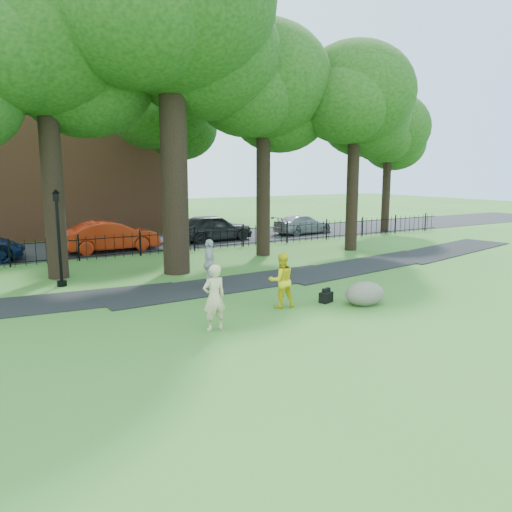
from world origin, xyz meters
TOP-DOWN VIEW (x-y plane):
  - ground at (0.00, 0.00)m, footprint 120.00×120.00m
  - footpath at (1.00, 3.90)m, footprint 36.07×3.85m
  - street at (0.00, 16.00)m, footprint 80.00×7.00m
  - iron_fence at (0.00, 12.00)m, footprint 44.00×0.04m
  - brick_building at (-4.00, 24.00)m, footprint 18.00×8.00m
  - big_tree at (0.13, 7.09)m, footprint 10.08×8.61m
  - tree_row at (0.52, 8.40)m, footprint 26.82×7.96m
  - woman at (-2.00, -0.77)m, footprint 0.68×0.46m
  - man at (0.84, 0.23)m, footprint 0.97×0.82m
  - pedestrian at (-0.03, 3.70)m, footprint 0.82×1.16m
  - boulder at (3.37, -0.84)m, footprint 1.39×1.06m
  - lamppost at (-4.65, 6.89)m, footprint 0.36×0.36m
  - backpack at (2.43, -0.03)m, footprint 0.52×0.42m
  - red_bag at (4.37, 0.23)m, footprint 0.45×0.34m
  - red_sedan at (-0.91, 14.17)m, footprint 5.06×1.92m
  - grey_car at (5.56, 15.02)m, footprint 4.95×2.11m
  - silver_car at (12.38, 15.09)m, footprint 4.57×2.23m

SIDE VIEW (x-z plane):
  - ground at x=0.00m, z-range 0.00..0.00m
  - footpath at x=1.00m, z-range -0.01..0.01m
  - street at x=0.00m, z-range -0.01..0.01m
  - red_bag at x=4.37m, z-range 0.00..0.27m
  - backpack at x=2.43m, z-range 0.00..0.34m
  - boulder at x=3.37m, z-range 0.00..0.80m
  - iron_fence at x=0.00m, z-range 0.00..1.20m
  - silver_car at x=12.38m, z-range 0.00..1.28m
  - red_sedan at x=-0.91m, z-range 0.00..1.65m
  - grey_car at x=5.56m, z-range 0.00..1.67m
  - man at x=0.84m, z-range 0.00..1.75m
  - woman at x=-2.00m, z-range 0.00..1.82m
  - pedestrian at x=-0.03m, z-range 0.00..1.83m
  - lamppost at x=-4.65m, z-range -0.04..3.58m
  - brick_building at x=-4.00m, z-range 0.00..12.00m
  - tree_row at x=0.52m, z-range 1.94..14.36m
  - big_tree at x=0.13m, z-range 2.96..17.33m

